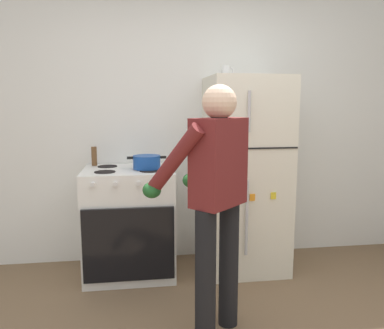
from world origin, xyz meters
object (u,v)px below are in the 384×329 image
at_px(person_cook, 214,189).
at_px(coffee_mug, 226,71).
at_px(stove_range, 129,222).
at_px(pepper_mill, 94,156).
at_px(red_pot, 147,162).
at_px(refrigerator, 245,175).

xyz_separation_m(person_cook, coffee_mug, (0.31, 1.03, 0.81)).
height_order(stove_range, pepper_mill, pepper_mill).
xyz_separation_m(red_pot, pepper_mill, (-0.46, 0.25, 0.03)).
xyz_separation_m(refrigerator, person_cook, (-0.49, -0.98, 0.09)).
height_order(refrigerator, stove_range, refrigerator).
bearing_deg(red_pot, refrigerator, 3.24).
bearing_deg(stove_range, coffee_mug, 4.02).
height_order(person_cook, pepper_mill, person_cook).
height_order(person_cook, red_pot, person_cook).
distance_m(stove_range, coffee_mug, 1.56).
relative_size(stove_range, person_cook, 0.59).
height_order(red_pot, pepper_mill, pepper_mill).
xyz_separation_m(stove_range, person_cook, (0.55, -0.97, 0.49)).
height_order(stove_range, coffee_mug, coffee_mug).
bearing_deg(red_pot, coffee_mug, 8.14).
height_order(refrigerator, pepper_mill, refrigerator).
relative_size(red_pot, pepper_mill, 1.98).
relative_size(refrigerator, stove_range, 1.83).
bearing_deg(coffee_mug, stove_range, -175.98).
bearing_deg(person_cook, red_pot, 112.73).
bearing_deg(red_pot, person_cook, -67.27).
xyz_separation_m(coffee_mug, pepper_mill, (-1.16, 0.15, -0.74)).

